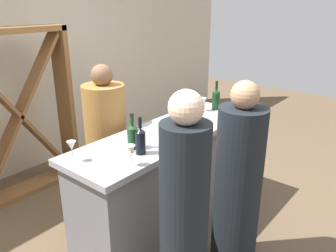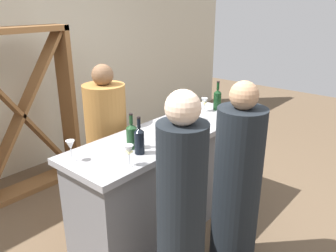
# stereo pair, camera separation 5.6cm
# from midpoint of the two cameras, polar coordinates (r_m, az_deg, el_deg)

# --- Properties ---
(ground_plane) EXTENTS (12.00, 12.00, 0.00)m
(ground_plane) POSITION_cam_midpoint_polar(r_m,az_deg,el_deg) (3.48, -0.48, -16.08)
(ground_plane) COLOR brown
(back_wall) EXTENTS (8.00, 0.10, 2.80)m
(back_wall) POSITION_cam_midpoint_polar(r_m,az_deg,el_deg) (4.58, -22.54, 10.50)
(back_wall) COLOR beige
(back_wall) RESTS_ON ground
(bar_counter) EXTENTS (2.00, 0.63, 0.98)m
(bar_counter) POSITION_cam_midpoint_polar(r_m,az_deg,el_deg) (3.21, -0.51, -8.98)
(bar_counter) COLOR slate
(bar_counter) RESTS_ON ground
(wine_rack) EXTENTS (1.25, 0.28, 1.82)m
(wine_rack) POSITION_cam_midpoint_polar(r_m,az_deg,el_deg) (3.98, -24.35, 1.63)
(wine_rack) COLOR brown
(wine_rack) RESTS_ON ground
(wine_bottle_leftmost_near_black) EXTENTS (0.08, 0.08, 0.29)m
(wine_bottle_leftmost_near_black) POSITION_cam_midpoint_polar(r_m,az_deg,el_deg) (2.54, -5.29, -2.37)
(wine_bottle_leftmost_near_black) COLOR black
(wine_bottle_leftmost_near_black) RESTS_ON bar_counter
(wine_bottle_second_left_olive_green) EXTENTS (0.08, 0.08, 0.29)m
(wine_bottle_second_left_olive_green) POSITION_cam_midpoint_polar(r_m,az_deg,el_deg) (2.64, -6.62, -1.59)
(wine_bottle_second_left_olive_green) COLOR #193D1E
(wine_bottle_second_left_olive_green) RESTS_ON bar_counter
(wine_bottle_center_dark_green) EXTENTS (0.08, 0.08, 0.31)m
(wine_bottle_center_dark_green) POSITION_cam_midpoint_polar(r_m,az_deg,el_deg) (3.61, 7.67, 4.58)
(wine_bottle_center_dark_green) COLOR black
(wine_bottle_center_dark_green) RESTS_ON bar_counter
(wine_glass_near_left) EXTENTS (0.07, 0.07, 0.15)m
(wine_glass_near_left) POSITION_cam_midpoint_polar(r_m,az_deg,el_deg) (2.36, -7.00, -4.32)
(wine_glass_near_left) COLOR white
(wine_glass_near_left) RESTS_ON bar_counter
(wine_glass_near_center) EXTENTS (0.07, 0.07, 0.14)m
(wine_glass_near_center) POSITION_cam_midpoint_polar(r_m,az_deg,el_deg) (3.56, 5.50, 4.02)
(wine_glass_near_center) COLOR white
(wine_glass_near_center) RESTS_ON bar_counter
(wine_glass_near_right) EXTENTS (0.06, 0.06, 0.16)m
(wine_glass_near_right) POSITION_cam_midpoint_polar(r_m,az_deg,el_deg) (2.51, -16.59, -3.36)
(wine_glass_near_right) COLOR white
(wine_glass_near_right) RESTS_ON bar_counter
(water_pitcher) EXTENTS (0.10, 0.10, 0.20)m
(water_pitcher) POSITION_cam_midpoint_polar(r_m,az_deg,el_deg) (3.25, 3.00, 2.65)
(water_pitcher) COLOR silver
(water_pitcher) RESTS_ON bar_counter
(person_left_guest) EXTENTS (0.40, 0.40, 1.55)m
(person_left_guest) POSITION_cam_midpoint_polar(r_m,az_deg,el_deg) (2.72, 11.10, -9.91)
(person_left_guest) COLOR black
(person_left_guest) RESTS_ON ground
(person_center_guest) EXTENTS (0.41, 0.41, 1.59)m
(person_center_guest) POSITION_cam_midpoint_polar(r_m,az_deg,el_deg) (2.29, 1.99, -14.91)
(person_center_guest) COLOR black
(person_center_guest) RESTS_ON ground
(person_right_guest) EXTENTS (0.43, 0.43, 1.54)m
(person_right_guest) POSITION_cam_midpoint_polar(r_m,az_deg,el_deg) (3.37, -10.75, -3.92)
(person_right_guest) COLOR #9E6B33
(person_right_guest) RESTS_ON ground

